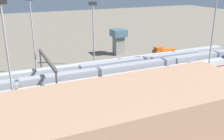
{
  "coord_description": "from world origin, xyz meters",
  "views": [
    {
      "loc": [
        36.66,
        77.04,
        31.21
      ],
      "look_at": [
        2.49,
        1.43,
        2.5
      ],
      "focal_mm": 41.98,
      "sensor_mm": 36.0,
      "label": 1
    }
  ],
  "objects_px": {
    "signal_gantry": "(47,63)",
    "train_on_track_1": "(120,64)",
    "train_on_track_4": "(131,78)",
    "light_mast_1": "(6,43)",
    "train_on_track_2": "(143,64)",
    "light_mast_2": "(32,26)",
    "light_mast_0": "(93,25)",
    "maintenance_shed": "(110,126)",
    "light_mast_3": "(215,16)",
    "control_tower": "(119,40)",
    "train_on_track_0": "(164,53)",
    "train_on_track_3": "(132,71)"
  },
  "relations": [
    {
      "from": "train_on_track_4",
      "to": "light_mast_3",
      "type": "height_order",
      "value": "light_mast_3"
    },
    {
      "from": "light_mast_3",
      "to": "train_on_track_0",
      "type": "bearing_deg",
      "value": -83.27
    },
    {
      "from": "light_mast_3",
      "to": "train_on_track_2",
      "type": "bearing_deg",
      "value": -34.45
    },
    {
      "from": "light_mast_3",
      "to": "train_on_track_1",
      "type": "bearing_deg",
      "value": -34.99
    },
    {
      "from": "maintenance_shed",
      "to": "control_tower",
      "type": "relative_size",
      "value": 5.25
    },
    {
      "from": "light_mast_0",
      "to": "control_tower",
      "type": "relative_size",
      "value": 2.16
    },
    {
      "from": "train_on_track_0",
      "to": "signal_gantry",
      "type": "relative_size",
      "value": 0.4
    },
    {
      "from": "train_on_track_2",
      "to": "light_mast_2",
      "type": "relative_size",
      "value": 1.8
    },
    {
      "from": "train_on_track_2",
      "to": "light_mast_1",
      "type": "height_order",
      "value": "light_mast_1"
    },
    {
      "from": "train_on_track_2",
      "to": "train_on_track_1",
      "type": "relative_size",
      "value": 0.49
    },
    {
      "from": "train_on_track_4",
      "to": "maintenance_shed",
      "type": "xyz_separation_m",
      "value": [
        20.16,
        29.05,
        4.04
      ]
    },
    {
      "from": "train_on_track_2",
      "to": "light_mast_2",
      "type": "xyz_separation_m",
      "value": [
        35.69,
        -12.09,
        14.16
      ]
    },
    {
      "from": "train_on_track_2",
      "to": "train_on_track_1",
      "type": "xyz_separation_m",
      "value": [
        6.77,
        -5.0,
        -0.63
      ]
    },
    {
      "from": "train_on_track_4",
      "to": "signal_gantry",
      "type": "relative_size",
      "value": 4.59
    },
    {
      "from": "light_mast_0",
      "to": "signal_gantry",
      "type": "distance_m",
      "value": 24.81
    },
    {
      "from": "control_tower",
      "to": "light_mast_3",
      "type": "bearing_deg",
      "value": 115.4
    },
    {
      "from": "signal_gantry",
      "to": "train_on_track_1",
      "type": "bearing_deg",
      "value": -169.57
    },
    {
      "from": "light_mast_1",
      "to": "maintenance_shed",
      "type": "relative_size",
      "value": 0.47
    },
    {
      "from": "control_tower",
      "to": "maintenance_shed",
      "type": "bearing_deg",
      "value": 63.07
    },
    {
      "from": "light_mast_1",
      "to": "signal_gantry",
      "type": "bearing_deg",
      "value": -131.63
    },
    {
      "from": "light_mast_0",
      "to": "maintenance_shed",
      "type": "relative_size",
      "value": 0.41
    },
    {
      "from": "light_mast_0",
      "to": "control_tower",
      "type": "height_order",
      "value": "light_mast_0"
    },
    {
      "from": "control_tower",
      "to": "signal_gantry",
      "type": "bearing_deg",
      "value": 33.48
    },
    {
      "from": "light_mast_3",
      "to": "signal_gantry",
      "type": "xyz_separation_m",
      "value": [
        52.43,
        -12.69,
        -12.79
      ]
    },
    {
      "from": "train_on_track_0",
      "to": "light_mast_2",
      "type": "height_order",
      "value": "light_mast_2"
    },
    {
      "from": "signal_gantry",
      "to": "train_on_track_0",
      "type": "bearing_deg",
      "value": -168.64
    },
    {
      "from": "train_on_track_0",
      "to": "light_mast_3",
      "type": "height_order",
      "value": "light_mast_3"
    },
    {
      "from": "train_on_track_4",
      "to": "train_on_track_1",
      "type": "distance_m",
      "value": 15.38
    },
    {
      "from": "light_mast_2",
      "to": "train_on_track_2",
      "type": "bearing_deg",
      "value": 161.29
    },
    {
      "from": "light_mast_0",
      "to": "train_on_track_1",
      "type": "bearing_deg",
      "value": 134.1
    },
    {
      "from": "train_on_track_3",
      "to": "maintenance_shed",
      "type": "xyz_separation_m",
      "value": [
        23.12,
        34.05,
        3.47
      ]
    },
    {
      "from": "train_on_track_4",
      "to": "train_on_track_0",
      "type": "bearing_deg",
      "value": -142.41
    },
    {
      "from": "light_mast_2",
      "to": "signal_gantry",
      "type": "xyz_separation_m",
      "value": [
        -1.76,
        12.09,
        -9.37
      ]
    },
    {
      "from": "light_mast_2",
      "to": "control_tower",
      "type": "relative_size",
      "value": 2.38
    },
    {
      "from": "train_on_track_0",
      "to": "light_mast_2",
      "type": "bearing_deg",
      "value": -2.32
    },
    {
      "from": "light_mast_0",
      "to": "light_mast_1",
      "type": "height_order",
      "value": "light_mast_1"
    },
    {
      "from": "light_mast_2",
      "to": "signal_gantry",
      "type": "height_order",
      "value": "light_mast_2"
    },
    {
      "from": "train_on_track_1",
      "to": "light_mast_1",
      "type": "distance_m",
      "value": 44.91
    },
    {
      "from": "light_mast_2",
      "to": "light_mast_3",
      "type": "distance_m",
      "value": 59.69
    },
    {
      "from": "light_mast_0",
      "to": "train_on_track_4",
      "type": "bearing_deg",
      "value": 99.94
    },
    {
      "from": "light_mast_2",
      "to": "signal_gantry",
      "type": "bearing_deg",
      "value": 98.27
    },
    {
      "from": "signal_gantry",
      "to": "control_tower",
      "type": "bearing_deg",
      "value": -146.52
    },
    {
      "from": "light_mast_3",
      "to": "train_on_track_4",
      "type": "bearing_deg",
      "value": -5.36
    },
    {
      "from": "train_on_track_2",
      "to": "control_tower",
      "type": "relative_size",
      "value": 4.28
    },
    {
      "from": "train_on_track_4",
      "to": "control_tower",
      "type": "bearing_deg",
      "value": -109.08
    },
    {
      "from": "light_mast_3",
      "to": "control_tower",
      "type": "bearing_deg",
      "value": -64.6
    },
    {
      "from": "train_on_track_2",
      "to": "light_mast_3",
      "type": "relative_size",
      "value": 1.45
    },
    {
      "from": "light_mast_1",
      "to": "train_on_track_2",
      "type": "bearing_deg",
      "value": -164.4
    },
    {
      "from": "light_mast_1",
      "to": "signal_gantry",
      "type": "xyz_separation_m",
      "value": [
        -11.2,
        -12.6,
        -9.93
      ]
    },
    {
      "from": "light_mast_0",
      "to": "maintenance_shed",
      "type": "xyz_separation_m",
      "value": [
        16.21,
        51.62,
        -9.38
      ]
    }
  ]
}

